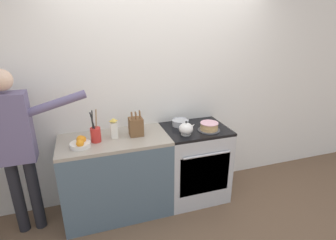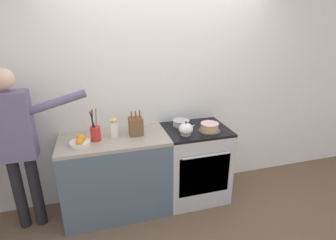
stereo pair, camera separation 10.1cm
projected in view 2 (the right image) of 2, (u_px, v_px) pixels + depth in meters
ground_plane at (180, 214)px, 3.00m from camera, size 16.00×16.00×0.00m
wall_back at (165, 91)px, 3.12m from camera, size 8.00×0.04×2.60m
counter_cabinet at (117, 175)px, 2.95m from camera, size 1.15×0.61×0.91m
stove_range at (195, 163)px, 3.19m from camera, size 0.73×0.64×0.91m
layer_cake at (210, 127)px, 2.94m from camera, size 0.25×0.25×0.09m
tea_kettle at (186, 129)px, 2.84m from camera, size 0.19×0.16×0.16m
mixing_bowl at (181, 123)px, 3.10m from camera, size 0.20×0.20×0.07m
knife_block at (136, 126)px, 2.83m from camera, size 0.14×0.14×0.28m
utensil_crock at (95, 133)px, 2.69m from camera, size 0.10×0.10×0.35m
fruit_bowl at (80, 142)px, 2.60m from camera, size 0.20×0.20×0.11m
milk_carton at (114, 128)px, 2.77m from camera, size 0.07×0.07×0.22m
person_baker at (17, 139)px, 2.51m from camera, size 0.95×0.20×1.70m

